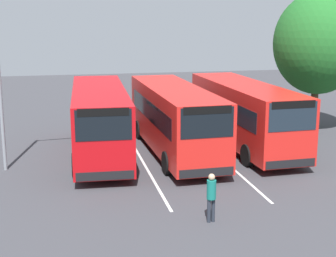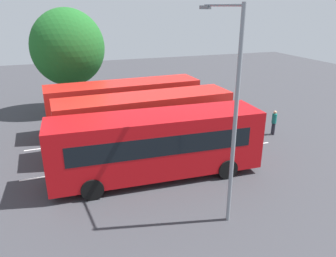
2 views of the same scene
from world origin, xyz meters
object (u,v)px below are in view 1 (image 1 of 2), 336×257
Objects in this scene: bus_center_right at (244,113)px; pedestrian at (211,194)px; bus_far_left at (100,119)px; depot_tree at (318,43)px; bus_center_left at (175,117)px; street_lamp at (4,63)px.

bus_center_right is 10.45m from pedestrian.
bus_far_left is 6.23× the size of pedestrian.
bus_center_right is 7.41m from depot_tree.
bus_center_left is at bearing 86.07° from bus_far_left.
pedestrian is 0.20× the size of street_lamp.
street_lamp is (1.17, -7.96, 3.01)m from bus_center_left.
street_lamp is at bearing 32.91° from pedestrian.
pedestrian is 16.83m from depot_tree.
depot_tree reaches higher than bus_center_right.
bus_far_left is 1.00× the size of bus_center_left.
bus_center_right is 6.22× the size of pedestrian.
bus_center_left and bus_center_right have the same top height.
bus_center_right is (-0.02, 7.63, 0.00)m from bus_far_left.
bus_far_left and bus_center_right have the same top height.
bus_center_left is 1.26× the size of street_lamp.
depot_tree is at bearing 106.28° from bus_far_left.
street_lamp is 18.25m from depot_tree.
bus_far_left is 7.63m from bus_center_right.
bus_far_left is 1.30× the size of depot_tree.
bus_center_left is (0.43, 3.74, 0.00)m from bus_far_left.
bus_center_right is at bearing 94.86° from bus_center_left.
depot_tree is at bearing 109.24° from bus_center_left.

